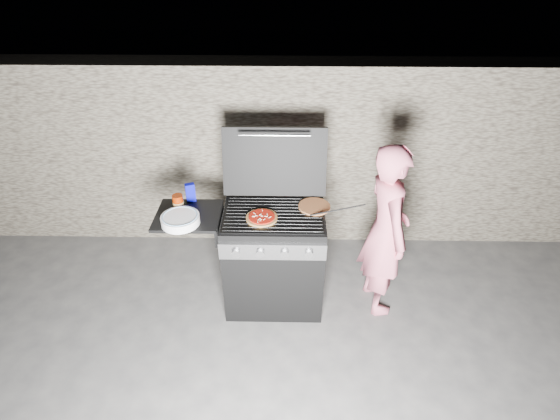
{
  "coord_description": "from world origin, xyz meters",
  "views": [
    {
      "loc": [
        0.1,
        -2.8,
        2.82
      ],
      "look_at": [
        0.05,
        0.0,
        0.95
      ],
      "focal_mm": 28.0,
      "sensor_mm": 36.0,
      "label": 1
    }
  ],
  "objects_px": {
    "gas_grill": "(244,259)",
    "person": "(385,231)",
    "sauce_jar": "(178,202)",
    "pizza_topped": "(262,217)"
  },
  "relations": [
    {
      "from": "gas_grill",
      "to": "sauce_jar",
      "type": "distance_m",
      "value": 0.72
    },
    {
      "from": "sauce_jar",
      "to": "pizza_topped",
      "type": "bearing_deg",
      "value": -11.14
    },
    {
      "from": "pizza_topped",
      "to": "sauce_jar",
      "type": "xyz_separation_m",
      "value": [
        -0.66,
        0.13,
        0.04
      ]
    },
    {
      "from": "gas_grill",
      "to": "pizza_topped",
      "type": "distance_m",
      "value": 0.5
    },
    {
      "from": "gas_grill",
      "to": "person",
      "type": "bearing_deg",
      "value": 0.19
    },
    {
      "from": "sauce_jar",
      "to": "person",
      "type": "bearing_deg",
      "value": -2.17
    },
    {
      "from": "pizza_topped",
      "to": "sauce_jar",
      "type": "height_order",
      "value": "sauce_jar"
    },
    {
      "from": "gas_grill",
      "to": "person",
      "type": "xyz_separation_m",
      "value": [
        1.14,
        0.0,
        0.3
      ]
    },
    {
      "from": "sauce_jar",
      "to": "person",
      "type": "xyz_separation_m",
      "value": [
        1.64,
        -0.06,
        -0.21
      ]
    },
    {
      "from": "gas_grill",
      "to": "sauce_jar",
      "type": "relative_size",
      "value": 10.34
    }
  ]
}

